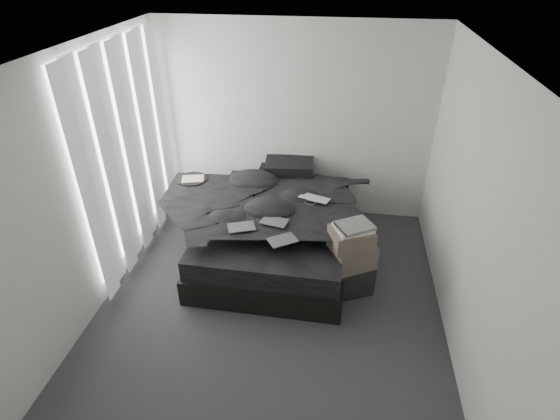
# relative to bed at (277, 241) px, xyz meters

# --- Properties ---
(floor) EXTENTS (3.60, 4.20, 0.01)m
(floor) POSITION_rel_bed_xyz_m (0.07, -1.02, -0.15)
(floor) COLOR #363639
(floor) RESTS_ON ground
(ceiling) EXTENTS (3.60, 4.20, 0.01)m
(ceiling) POSITION_rel_bed_xyz_m (0.07, -1.02, 2.45)
(ceiling) COLOR white
(ceiling) RESTS_ON ground
(wall_back) EXTENTS (3.60, 0.01, 2.60)m
(wall_back) POSITION_rel_bed_xyz_m (0.07, 1.08, 1.15)
(wall_back) COLOR silver
(wall_back) RESTS_ON ground
(wall_front) EXTENTS (3.60, 0.01, 2.60)m
(wall_front) POSITION_rel_bed_xyz_m (0.07, -3.12, 1.15)
(wall_front) COLOR silver
(wall_front) RESTS_ON ground
(wall_left) EXTENTS (0.01, 4.20, 2.60)m
(wall_left) POSITION_rel_bed_xyz_m (-1.73, -1.02, 1.15)
(wall_left) COLOR silver
(wall_left) RESTS_ON ground
(wall_right) EXTENTS (0.01, 4.20, 2.60)m
(wall_right) POSITION_rel_bed_xyz_m (1.87, -1.02, 1.15)
(wall_right) COLOR silver
(wall_right) RESTS_ON ground
(window_left) EXTENTS (0.02, 2.00, 2.30)m
(window_left) POSITION_rel_bed_xyz_m (-1.71, -0.12, 1.20)
(window_left) COLOR white
(window_left) RESTS_ON wall_left
(curtain_left) EXTENTS (0.06, 2.12, 2.48)m
(curtain_left) POSITION_rel_bed_xyz_m (-1.66, -0.12, 1.13)
(curtain_left) COLOR white
(curtain_left) RESTS_ON wall_left
(bed) EXTENTS (1.77, 2.31, 0.31)m
(bed) POSITION_rel_bed_xyz_m (0.00, 0.00, 0.00)
(bed) COLOR black
(bed) RESTS_ON floor
(mattress) EXTENTS (1.70, 2.24, 0.24)m
(mattress) POSITION_rel_bed_xyz_m (0.00, 0.00, 0.28)
(mattress) COLOR black
(mattress) RESTS_ON bed
(duvet) EXTENTS (1.72, 1.98, 0.26)m
(duvet) POSITION_rel_bed_xyz_m (-0.00, -0.06, 0.53)
(duvet) COLOR black
(duvet) RESTS_ON mattress
(pillow_lower) EXTENTS (0.69, 0.48, 0.15)m
(pillow_lower) POSITION_rel_bed_xyz_m (-0.03, 0.88, 0.47)
(pillow_lower) COLOR black
(pillow_lower) RESTS_ON mattress
(pillow_upper) EXTENTS (0.67, 0.49, 0.14)m
(pillow_upper) POSITION_rel_bed_xyz_m (0.04, 0.86, 0.62)
(pillow_upper) COLOR black
(pillow_upper) RESTS_ON pillow_lower
(laptop) EXTENTS (0.42, 0.34, 0.03)m
(laptop) POSITION_rel_bed_xyz_m (0.42, 0.05, 0.67)
(laptop) COLOR silver
(laptop) RESTS_ON duvet
(comic_a) EXTENTS (0.33, 0.28, 0.01)m
(comic_a) POSITION_rel_bed_xyz_m (-0.29, -0.60, 0.66)
(comic_a) COLOR black
(comic_a) RESTS_ON duvet
(comic_b) EXTENTS (0.32, 0.25, 0.01)m
(comic_b) POSITION_rel_bed_xyz_m (0.04, -0.44, 0.67)
(comic_b) COLOR black
(comic_b) RESTS_ON duvet
(comic_c) EXTENTS (0.34, 0.31, 0.01)m
(comic_c) POSITION_rel_bed_xyz_m (0.18, -0.77, 0.68)
(comic_c) COLOR black
(comic_c) RESTS_ON duvet
(side_stand) EXTENTS (0.42, 0.42, 0.72)m
(side_stand) POSITION_rel_bed_xyz_m (-1.17, 0.43, 0.21)
(side_stand) COLOR black
(side_stand) RESTS_ON floor
(papers) EXTENTS (0.32, 0.27, 0.01)m
(papers) POSITION_rel_bed_xyz_m (-1.16, 0.42, 0.57)
(papers) COLOR white
(papers) RESTS_ON side_stand
(floor_books) EXTENTS (0.17, 0.21, 0.13)m
(floor_books) POSITION_rel_bed_xyz_m (-0.95, -0.28, -0.09)
(floor_books) COLOR black
(floor_books) RESTS_ON floor
(box_lower) EXTENTS (0.59, 0.54, 0.35)m
(box_lower) POSITION_rel_bed_xyz_m (0.89, -0.58, 0.02)
(box_lower) COLOR black
(box_lower) RESTS_ON floor
(box_mid) EXTENTS (0.56, 0.52, 0.27)m
(box_mid) POSITION_rel_bed_xyz_m (0.90, -0.59, 0.33)
(box_mid) COLOR #5D5349
(box_mid) RESTS_ON box_lower
(box_upper) EXTENTS (0.52, 0.47, 0.19)m
(box_upper) POSITION_rel_bed_xyz_m (0.88, -0.59, 0.56)
(box_upper) COLOR #5D5349
(box_upper) RESTS_ON box_mid
(art_book_white) EXTENTS (0.45, 0.41, 0.04)m
(art_book_white) POSITION_rel_bed_xyz_m (0.89, -0.58, 0.67)
(art_book_white) COLOR silver
(art_book_white) RESTS_ON box_upper
(art_book_snake) EXTENTS (0.44, 0.42, 0.03)m
(art_book_snake) POSITION_rel_bed_xyz_m (0.90, -0.59, 0.71)
(art_book_snake) COLOR silver
(art_book_snake) RESTS_ON art_book_white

